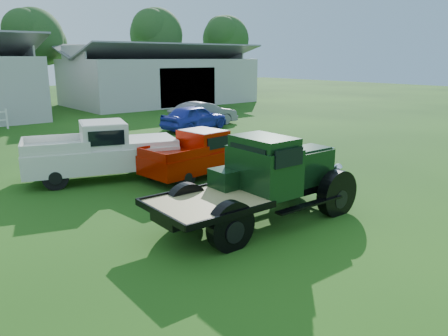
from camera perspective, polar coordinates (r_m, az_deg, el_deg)
ground at (r=11.85m, az=2.98°, el=-6.18°), size 120.00×120.00×0.00m
shed_right at (r=41.25m, az=-8.34°, el=11.97°), size 16.80×9.20×5.20m
tree_c at (r=43.02m, az=-23.41°, el=13.60°), size 5.40×5.40×9.00m
tree_d at (r=49.29m, az=-8.75°, el=15.09°), size 6.00×6.00×10.00m
tree_e at (r=52.32m, az=0.22°, el=14.92°), size 5.70×5.70×9.50m
vintage_flatbed at (r=11.11m, az=4.76°, el=-1.58°), size 5.66×2.38×2.22m
red_pickup at (r=15.54m, az=-2.97°, el=1.97°), size 4.72×2.18×1.67m
white_pickup at (r=15.75m, az=-15.72°, el=2.15°), size 5.70×3.62×1.96m
misc_car_blue at (r=25.76m, az=-3.88°, el=6.63°), size 4.53×2.42×1.46m
misc_car_grey at (r=27.52m, az=-2.70°, el=7.11°), size 4.45×1.71×1.45m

